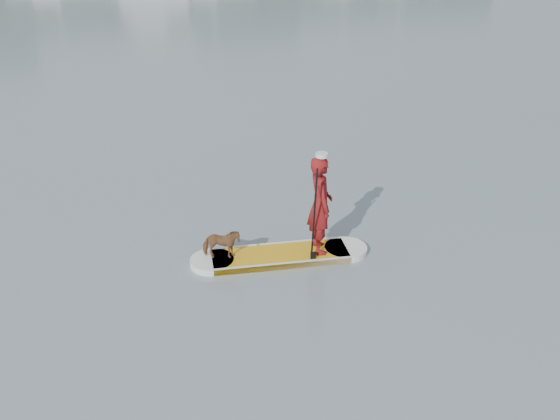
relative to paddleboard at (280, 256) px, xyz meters
name	(u,v)px	position (x,y,z in m)	size (l,w,h in m)	color
ground	(86,253)	(-3.39, 1.31, -0.06)	(140.00, 140.00, 0.00)	slate
paddleboard	(280,256)	(0.00, 0.00, 0.00)	(3.27, 1.16, 0.12)	gold
paddler	(320,205)	(0.72, -0.10, 0.98)	(0.67, 0.44, 1.84)	maroon
white_cap	(322,155)	(0.72, -0.10, 1.94)	(0.22, 0.22, 0.07)	silver
dog	(221,244)	(-1.06, 0.15, 0.35)	(0.31, 0.68, 0.58)	brown
paddle	(314,226)	(0.50, -0.39, 0.74)	(0.10, 0.30, 2.00)	black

